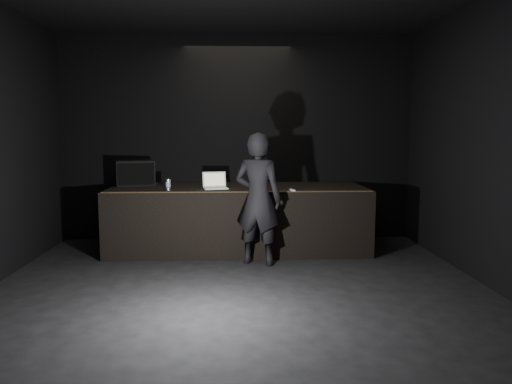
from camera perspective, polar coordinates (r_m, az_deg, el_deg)
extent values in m
plane|color=black|center=(5.46, -1.83, -13.07)|extent=(7.00, 7.00, 0.00)
cube|color=black|center=(8.63, -2.10, 6.12)|extent=(6.00, 0.10, 3.50)
cube|color=black|center=(1.64, -0.91, 2.95)|extent=(6.00, 0.10, 3.50)
cube|color=black|center=(7.98, -2.03, -2.96)|extent=(4.00, 1.50, 1.00)
cube|color=brown|center=(7.20, -2.01, 0.04)|extent=(3.92, 0.10, 0.01)
cube|color=black|center=(8.33, -13.64, 2.13)|extent=(0.69, 0.56, 0.40)
cube|color=black|center=(8.11, -13.54, 2.01)|extent=(0.55, 0.16, 0.34)
cylinder|color=black|center=(8.40, -12.00, 0.89)|extent=(0.78, 0.46, 0.02)
cube|color=white|center=(7.63, -4.61, 0.43)|extent=(0.40, 0.31, 0.02)
cube|color=silver|center=(7.63, -4.62, 0.51)|extent=(0.32, 0.20, 0.00)
cube|color=white|center=(7.77, -4.79, 1.46)|extent=(0.37, 0.14, 0.23)
cube|color=gold|center=(7.76, -4.78, 1.45)|extent=(0.32, 0.11, 0.19)
cylinder|color=silver|center=(7.49, -10.01, 0.82)|extent=(0.07, 0.07, 0.17)
cylinder|color=navy|center=(7.49, -10.01, 0.86)|extent=(0.07, 0.07, 0.08)
cylinder|color=#B31010|center=(7.49, -10.01, 0.53)|extent=(0.07, 0.07, 0.01)
cylinder|color=white|center=(8.16, -3.89, 1.15)|extent=(0.08, 0.08, 0.10)
cube|color=white|center=(7.30, 4.13, 0.20)|extent=(0.08, 0.18, 0.03)
imported|color=black|center=(6.98, 0.24, -0.81)|extent=(0.79, 0.66, 1.86)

